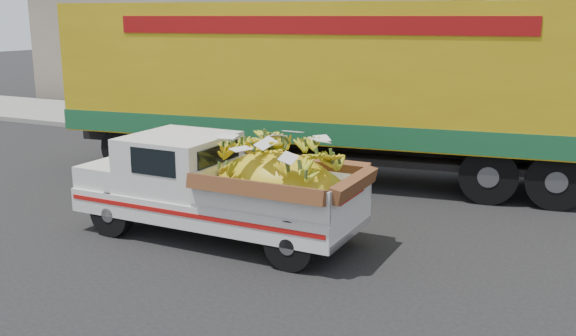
% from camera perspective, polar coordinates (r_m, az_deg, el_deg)
% --- Properties ---
extents(ground, '(100.00, 100.00, 0.00)m').
position_cam_1_polar(ground, '(10.08, -8.69, -7.26)').
color(ground, black).
rests_on(ground, ground).
extents(curb, '(60.00, 0.25, 0.15)m').
position_cam_1_polar(curb, '(16.65, 6.52, 1.32)').
color(curb, gray).
rests_on(curb, ground).
extents(sidewalk, '(60.00, 4.00, 0.14)m').
position_cam_1_polar(sidewalk, '(18.60, 8.73, 2.51)').
color(sidewalk, gray).
rests_on(sidewalk, ground).
extents(building_left, '(18.00, 6.00, 5.00)m').
position_cam_1_polar(building_left, '(26.98, -3.73, 11.17)').
color(building_left, gray).
rests_on(building_left, ground).
extents(pickup_truck, '(4.67, 1.73, 1.63)m').
position_cam_1_polar(pickup_truck, '(10.18, -4.61, -1.76)').
color(pickup_truck, black).
rests_on(pickup_truck, ground).
extents(semi_trailer, '(12.05, 4.10, 3.80)m').
position_cam_1_polar(semi_trailer, '(14.05, 3.57, 7.61)').
color(semi_trailer, black).
rests_on(semi_trailer, ground).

